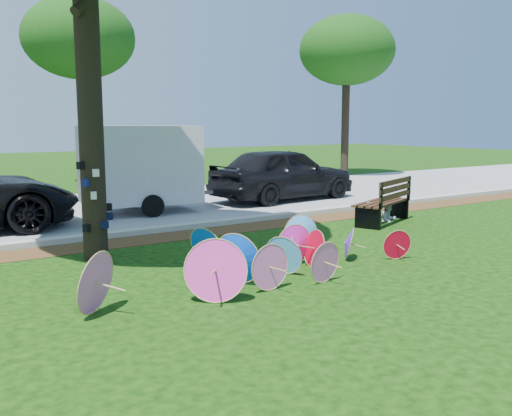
# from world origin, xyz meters

# --- Properties ---
(ground) EXTENTS (90.00, 90.00, 0.00)m
(ground) POSITION_xyz_m (0.00, 0.00, 0.00)
(ground) COLOR black
(ground) RESTS_ON ground
(mulch_strip) EXTENTS (90.00, 1.00, 0.01)m
(mulch_strip) POSITION_xyz_m (0.00, 4.50, 0.01)
(mulch_strip) COLOR #472D16
(mulch_strip) RESTS_ON ground
(curb) EXTENTS (90.00, 0.30, 0.12)m
(curb) POSITION_xyz_m (0.00, 5.20, 0.06)
(curb) COLOR #B7B5AD
(curb) RESTS_ON ground
(street) EXTENTS (90.00, 8.00, 0.01)m
(street) POSITION_xyz_m (0.00, 9.35, 0.01)
(street) COLOR gray
(street) RESTS_ON ground
(parasol_pile) EXTENTS (6.27, 2.61, 0.91)m
(parasol_pile) POSITION_xyz_m (-0.42, 0.64, 0.38)
(parasol_pile) COLOR blue
(parasol_pile) RESTS_ON ground
(dark_pickup) EXTENTS (5.17, 2.42, 1.71)m
(dark_pickup) POSITION_xyz_m (5.64, 7.98, 0.86)
(dark_pickup) COLOR black
(dark_pickup) RESTS_ON ground
(cargo_trailer) EXTENTS (3.18, 2.19, 2.70)m
(cargo_trailer) POSITION_xyz_m (0.81, 8.13, 1.35)
(cargo_trailer) COLOR silver
(cargo_trailer) RESTS_ON ground
(park_bench) EXTENTS (2.26, 1.53, 1.10)m
(park_bench) POSITION_xyz_m (5.06, 3.17, 0.55)
(park_bench) COLOR black
(park_bench) RESTS_ON ground
(person_left) EXTENTS (0.44, 0.34, 1.07)m
(person_left) POSITION_xyz_m (4.71, 3.22, 0.54)
(person_left) COLOR #3B4051
(person_left) RESTS_ON ground
(person_right) EXTENTS (0.56, 0.46, 1.05)m
(person_right) POSITION_xyz_m (5.41, 3.22, 0.52)
(person_right) COLOR #B9BAC3
(person_right) RESTS_ON ground
(bg_trees) EXTENTS (25.70, 7.54, 7.40)m
(bg_trees) POSITION_xyz_m (2.34, 15.01, 5.77)
(bg_trees) COLOR black
(bg_trees) RESTS_ON ground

